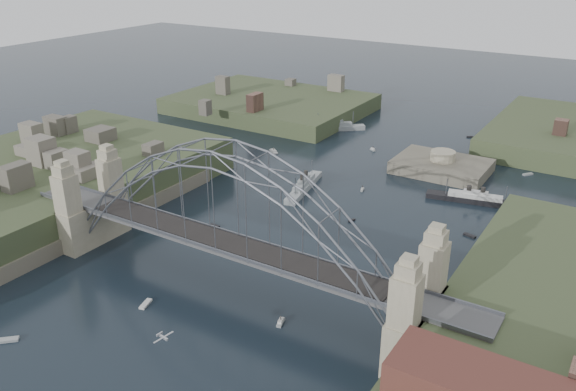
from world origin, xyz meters
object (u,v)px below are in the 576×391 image
(naval_cruiser_near, at_px, (304,186))
(naval_cruiser_far, at_px, (335,127))
(fort_island, at_px, (441,173))
(bridge, at_px, (227,221))
(ocean_liner, at_px, (475,199))

(naval_cruiser_near, relative_size, naval_cruiser_far, 1.25)
(naval_cruiser_near, xyz_separation_m, naval_cruiser_far, (-15.46, 44.63, 0.06))
(naval_cruiser_near, bearing_deg, fort_island, 50.40)
(bridge, bearing_deg, naval_cruiser_near, 104.50)
(naval_cruiser_near, height_order, naval_cruiser_far, naval_cruiser_far)
(fort_island, relative_size, naval_cruiser_near, 1.16)
(bridge, bearing_deg, ocean_liner, 66.61)
(fort_island, relative_size, ocean_liner, 1.06)
(ocean_liner, bearing_deg, naval_cruiser_near, -158.82)
(naval_cruiser_near, bearing_deg, naval_cruiser_far, 109.11)
(bridge, relative_size, fort_island, 3.82)
(ocean_liner, bearing_deg, bridge, -113.39)
(naval_cruiser_near, bearing_deg, ocean_liner, 21.18)
(naval_cruiser_near, distance_m, naval_cruiser_far, 47.23)
(naval_cruiser_far, xyz_separation_m, ocean_liner, (50.56, -31.02, -0.16))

